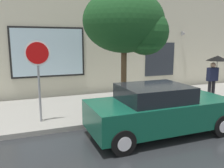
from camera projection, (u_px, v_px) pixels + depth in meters
The scene contains 8 objects.
ground_plane at pixel (157, 132), 6.97m from camera, with size 60.00×60.00×0.00m, color #282B2D.
sidewalk at pixel (118, 104), 9.71m from camera, with size 20.00×4.00×0.15m, color gray.
building_facade at pixel (98, 24), 11.37m from camera, with size 20.00×0.67×7.00m.
parked_car at pixel (159, 110), 6.72m from camera, with size 4.16×1.87×1.46m.
fire_hydrant at pixel (171, 95), 9.30m from camera, with size 0.30×0.44×0.83m.
pedestrian_with_umbrella at pixel (216, 65), 10.08m from camera, with size 0.97×0.97×1.91m.
street_tree at pixel (129, 24), 7.98m from camera, with size 2.88×2.44×4.27m.
stop_sign at pixel (38, 65), 7.09m from camera, with size 0.76×0.10×2.55m.
Camera 1 is at (-3.65, -5.65, 2.68)m, focal length 37.35 mm.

